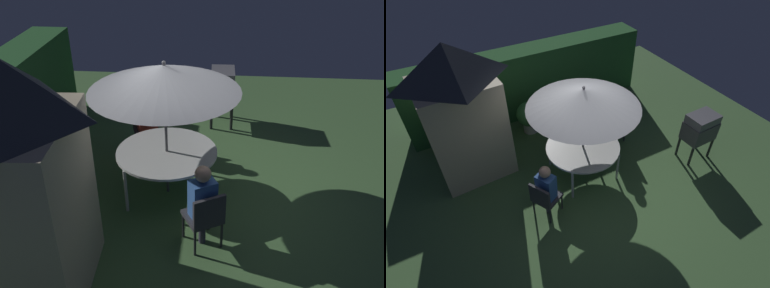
% 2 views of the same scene
% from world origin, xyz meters
% --- Properties ---
extents(ground_plane, '(11.00, 11.00, 0.00)m').
position_xyz_m(ground_plane, '(0.00, 0.00, 0.00)').
color(ground_plane, '#47703D').
extents(hedge_backdrop, '(6.54, 0.78, 1.83)m').
position_xyz_m(hedge_backdrop, '(0.00, 3.50, 0.91)').
color(hedge_backdrop, '#28602D').
rests_on(hedge_backdrop, ground).
extents(garden_shed, '(1.68, 1.46, 3.02)m').
position_xyz_m(garden_shed, '(-2.08, 1.89, 1.54)').
color(garden_shed, '#C6B793').
rests_on(garden_shed, ground).
extents(patio_table, '(1.60, 1.60, 0.77)m').
position_xyz_m(patio_table, '(-0.00, 0.54, 0.73)').
color(patio_table, white).
rests_on(patio_table, ground).
extents(patio_umbrella, '(2.26, 2.26, 2.25)m').
position_xyz_m(patio_umbrella, '(-0.00, 0.54, 1.99)').
color(patio_umbrella, '#4C4C51').
rests_on(patio_umbrella, ground).
extents(bbq_grill, '(0.71, 0.52, 1.20)m').
position_xyz_m(bbq_grill, '(2.60, -0.29, 0.85)').
color(bbq_grill, '#47474C').
rests_on(bbq_grill, ground).
extents(chair_near_shed, '(0.61, 0.61, 0.90)m').
position_xyz_m(chair_near_shed, '(1.28, 1.10, 0.52)').
color(chair_near_shed, '#38383D').
rests_on(chair_near_shed, ground).
extents(chair_far_side, '(0.63, 0.63, 0.90)m').
position_xyz_m(chair_far_side, '(-1.24, -0.14, 0.52)').
color(chair_far_side, '#38383D').
rests_on(chair_far_side, ground).
extents(potted_plant_by_shed, '(0.65, 0.65, 0.86)m').
position_xyz_m(potted_plant_by_shed, '(-0.46, 2.53, 0.49)').
color(potted_plant_by_shed, silver).
rests_on(potted_plant_by_shed, ground).
extents(person_in_red, '(0.36, 0.41, 1.26)m').
position_xyz_m(person_in_red, '(1.20, 1.06, 0.78)').
color(person_in_red, '#CC3D33').
rests_on(person_in_red, ground).
extents(person_in_blue, '(0.37, 0.41, 1.26)m').
position_xyz_m(person_in_blue, '(-1.17, -0.10, 0.78)').
color(person_in_blue, '#3866B2').
rests_on(person_in_blue, ground).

